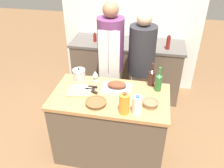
% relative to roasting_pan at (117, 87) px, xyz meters
% --- Properties ---
extents(ground_plane, '(12.00, 12.00, 0.00)m').
position_rel_roasting_pan_xyz_m(ground_plane, '(-0.05, -0.11, -0.91)').
color(ground_plane, brown).
extents(kitchen_island, '(1.30, 0.72, 0.87)m').
position_rel_roasting_pan_xyz_m(kitchen_island, '(-0.05, -0.11, -0.48)').
color(kitchen_island, brown).
rests_on(kitchen_island, ground_plane).
extents(back_counter, '(1.79, 0.60, 0.93)m').
position_rel_roasting_pan_xyz_m(back_counter, '(-0.05, 1.27, -0.45)').
color(back_counter, brown).
rests_on(back_counter, ground_plane).
extents(back_wall, '(2.29, 0.10, 2.55)m').
position_rel_roasting_pan_xyz_m(back_wall, '(-0.05, 1.62, 0.36)').
color(back_wall, silver).
rests_on(back_wall, ground_plane).
extents(roasting_pan, '(0.34, 0.23, 0.12)m').
position_rel_roasting_pan_xyz_m(roasting_pan, '(0.00, 0.00, 0.00)').
color(roasting_pan, '#BCBCC1').
rests_on(roasting_pan, kitchen_island).
extents(wicker_basket, '(0.22, 0.22, 0.05)m').
position_rel_roasting_pan_xyz_m(wicker_basket, '(-0.17, -0.30, -0.02)').
color(wicker_basket, brown).
rests_on(wicker_basket, kitchen_island).
extents(cutting_board, '(0.30, 0.26, 0.02)m').
position_rel_roasting_pan_xyz_m(cutting_board, '(-0.41, -0.11, -0.04)').
color(cutting_board, tan).
rests_on(cutting_board, kitchen_island).
extents(stock_pot, '(0.15, 0.15, 0.16)m').
position_rel_roasting_pan_xyz_m(stock_pot, '(-0.49, 0.15, 0.02)').
color(stock_pot, '#B7B7BC').
rests_on(stock_pot, kitchen_island).
extents(mixing_bowl, '(0.17, 0.17, 0.06)m').
position_rel_roasting_pan_xyz_m(mixing_bowl, '(0.39, -0.21, -0.01)').
color(mixing_bowl, '#846647').
rests_on(mixing_bowl, kitchen_island).
extents(juice_jug, '(0.10, 0.10, 0.24)m').
position_rel_roasting_pan_xyz_m(juice_jug, '(0.14, -0.38, 0.07)').
color(juice_jug, orange).
rests_on(juice_jug, kitchen_island).
extents(milk_jug, '(0.10, 0.10, 0.22)m').
position_rel_roasting_pan_xyz_m(milk_jug, '(0.27, -0.36, 0.06)').
color(milk_jug, white).
rests_on(milk_jug, kitchen_island).
extents(wine_bottle_green, '(0.08, 0.08, 0.28)m').
position_rel_roasting_pan_xyz_m(wine_bottle_green, '(0.38, 0.19, 0.07)').
color(wine_bottle_green, '#381E19').
rests_on(wine_bottle_green, kitchen_island).
extents(wine_bottle_dark, '(0.08, 0.08, 0.29)m').
position_rel_roasting_pan_xyz_m(wine_bottle_dark, '(0.46, 0.10, 0.07)').
color(wine_bottle_dark, '#28662D').
rests_on(wine_bottle_dark, kitchen_island).
extents(wine_glass_left, '(0.07, 0.07, 0.13)m').
position_rel_roasting_pan_xyz_m(wine_glass_left, '(-0.29, 0.17, 0.04)').
color(wine_glass_left, silver).
rests_on(wine_glass_left, kitchen_island).
extents(knife_chef, '(0.29, 0.05, 0.01)m').
position_rel_roasting_pan_xyz_m(knife_chef, '(-0.36, -0.01, -0.02)').
color(knife_chef, '#B7B7BC').
rests_on(knife_chef, cutting_board).
extents(knife_paring, '(0.20, 0.05, 0.01)m').
position_rel_roasting_pan_xyz_m(knife_paring, '(-0.34, -0.06, -0.02)').
color(knife_paring, '#B7B7BC').
rests_on(knife_paring, cutting_board).
extents(knife_bread, '(0.21, 0.11, 0.01)m').
position_rel_roasting_pan_xyz_m(knife_bread, '(-0.29, -0.08, -0.02)').
color(knife_bread, '#B7B7BC').
rests_on(knife_bread, cutting_board).
extents(stand_mixer, '(0.18, 0.14, 0.32)m').
position_rel_roasting_pan_xyz_m(stand_mixer, '(-0.40, 1.16, 0.15)').
color(stand_mixer, '#B22323').
rests_on(stand_mixer, back_counter).
extents(condiment_bottle_tall, '(0.05, 0.05, 0.18)m').
position_rel_roasting_pan_xyz_m(condiment_bottle_tall, '(0.14, 1.15, 0.10)').
color(condiment_bottle_tall, '#B28E2D').
rests_on(condiment_bottle_tall, back_counter).
extents(condiment_bottle_short, '(0.06, 0.06, 0.22)m').
position_rel_roasting_pan_xyz_m(condiment_bottle_short, '(0.56, 1.14, 0.11)').
color(condiment_bottle_short, maroon).
rests_on(condiment_bottle_short, back_counter).
extents(condiment_bottle_extra, '(0.05, 0.05, 0.15)m').
position_rel_roasting_pan_xyz_m(condiment_bottle_extra, '(-0.57, 1.21, 0.08)').
color(condiment_bottle_extra, maroon).
rests_on(condiment_bottle_extra, back_counter).
extents(person_cook_aproned, '(0.34, 0.35, 1.71)m').
position_rel_roasting_pan_xyz_m(person_cook_aproned, '(-0.19, 0.60, 0.04)').
color(person_cook_aproned, beige).
rests_on(person_cook_aproned, ground_plane).
extents(person_cook_guest, '(0.35, 0.35, 1.61)m').
position_rel_roasting_pan_xyz_m(person_cook_guest, '(0.22, 0.64, -0.03)').
color(person_cook_guest, beige).
rests_on(person_cook_guest, ground_plane).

